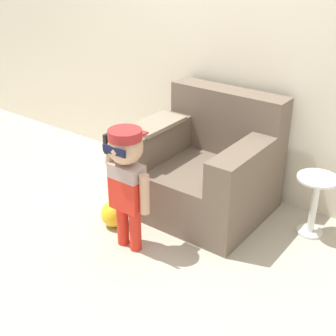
% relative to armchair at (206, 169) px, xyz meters
% --- Properties ---
extents(ground_plane, '(10.00, 10.00, 0.00)m').
position_rel_armchair_xyz_m(ground_plane, '(-0.22, -0.27, -0.34)').
color(ground_plane, '#BCB29E').
extents(wall_back, '(10.00, 0.05, 2.60)m').
position_rel_armchair_xyz_m(wall_back, '(-0.22, 0.47, 0.96)').
color(wall_back, beige).
rests_on(wall_back, ground_plane).
extents(armchair, '(0.97, 0.88, 0.91)m').
position_rel_armchair_xyz_m(armchair, '(0.00, 0.00, 0.00)').
color(armchair, '#6B5B4C').
rests_on(armchair, ground_plane).
extents(person_child, '(0.36, 0.27, 0.88)m').
position_rel_armchair_xyz_m(person_child, '(-0.14, -0.76, 0.25)').
color(person_child, red).
rests_on(person_child, ground_plane).
extents(side_table, '(0.29, 0.29, 0.46)m').
position_rel_armchair_xyz_m(side_table, '(0.82, 0.15, -0.06)').
color(side_table, white).
rests_on(side_table, ground_plane).
extents(toy_ball, '(0.20, 0.20, 0.20)m').
position_rel_armchair_xyz_m(toy_ball, '(-0.40, -0.63, -0.24)').
color(toy_ball, yellow).
rests_on(toy_ball, ground_plane).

